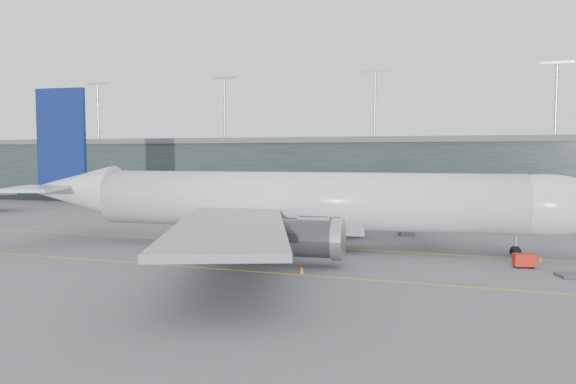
% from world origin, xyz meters
% --- Properties ---
extents(ground, '(320.00, 320.00, 0.00)m').
position_xyz_m(ground, '(0.00, 0.00, 0.00)').
color(ground, '#58585D').
rests_on(ground, ground).
extents(taxiline_a, '(160.00, 0.25, 0.02)m').
position_xyz_m(taxiline_a, '(0.00, -4.00, 0.01)').
color(taxiline_a, gold).
rests_on(taxiline_a, ground).
extents(taxiline_b, '(160.00, 0.25, 0.02)m').
position_xyz_m(taxiline_b, '(0.00, -20.00, 0.01)').
color(taxiline_b, gold).
rests_on(taxiline_b, ground).
extents(taxiline_lead_main, '(0.25, 60.00, 0.02)m').
position_xyz_m(taxiline_lead_main, '(5.00, 20.00, 0.01)').
color(taxiline_lead_main, gold).
rests_on(taxiline_lead_main, ground).
extents(terminal, '(240.00, 36.00, 29.00)m').
position_xyz_m(terminal, '(-0.00, 58.00, 7.62)').
color(terminal, black).
rests_on(terminal, ground).
extents(main_aircraft, '(73.90, 69.16, 20.71)m').
position_xyz_m(main_aircraft, '(4.93, -5.29, 5.81)').
color(main_aircraft, silver).
rests_on(main_aircraft, ground).
extents(jet_bridge, '(21.25, 43.85, 6.71)m').
position_xyz_m(jet_bridge, '(13.11, 23.12, 5.02)').
color(jet_bridge, '#27272B').
rests_on(jet_bridge, ground).
extents(gse_cart, '(2.34, 1.78, 1.42)m').
position_xyz_m(gse_cart, '(30.69, -9.25, 0.79)').
color(gse_cart, red).
rests_on(gse_cart, ground).
extents(baggage_dolly, '(3.24, 2.93, 0.27)m').
position_xyz_m(baggage_dolly, '(34.76, -12.52, 0.16)').
color(baggage_dolly, '#3A393F').
rests_on(baggage_dolly, ground).
extents(uld_a, '(2.29, 2.04, 1.74)m').
position_xyz_m(uld_a, '(-3.83, 8.82, 0.91)').
color(uld_a, '#323237').
rests_on(uld_a, ground).
extents(uld_b, '(2.57, 2.31, 1.93)m').
position_xyz_m(uld_b, '(-3.74, 11.49, 1.02)').
color(uld_b, '#323237').
rests_on(uld_b, ground).
extents(uld_c, '(2.15, 1.80, 1.81)m').
position_xyz_m(uld_c, '(-1.26, 10.63, 0.95)').
color(uld_c, '#323237').
rests_on(uld_c, ground).
extents(cone_nose, '(0.47, 0.47, 0.74)m').
position_xyz_m(cone_nose, '(32.65, -5.17, 0.37)').
color(cone_nose, '#EB4F0D').
rests_on(cone_nose, ground).
extents(cone_wing_stbd, '(0.43, 0.43, 0.69)m').
position_xyz_m(cone_wing_stbd, '(9.65, -19.23, 0.35)').
color(cone_wing_stbd, orange).
rests_on(cone_wing_stbd, ground).
extents(cone_wing_port, '(0.47, 0.47, 0.75)m').
position_xyz_m(cone_wing_port, '(9.11, 9.57, 0.38)').
color(cone_wing_port, '#E4590C').
rests_on(cone_wing_port, ground).
extents(cone_tail, '(0.43, 0.43, 0.68)m').
position_xyz_m(cone_tail, '(-10.55, -10.31, 0.34)').
color(cone_tail, '#E3400C').
rests_on(cone_tail, ground).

